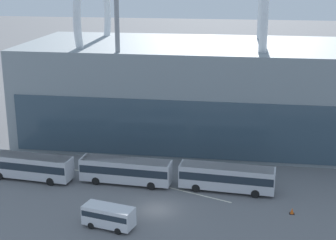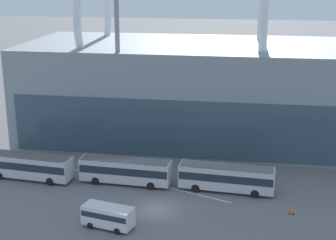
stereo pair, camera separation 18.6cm
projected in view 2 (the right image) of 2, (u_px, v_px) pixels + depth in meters
name	position (u px, v px, depth m)	size (l,w,h in m)	color
ground_plane	(156.00, 210.00, 57.13)	(440.00, 440.00, 0.00)	slate
airliner_at_gate_far	(179.00, 84.00, 94.53)	(40.16, 43.88, 13.46)	white
shuttle_bus_0	(29.00, 165.00, 64.98)	(11.56, 3.78, 3.11)	silver
shuttle_bus_1	(125.00, 170.00, 63.57)	(11.49, 3.28, 3.11)	silver
shuttle_bus_2	(226.00, 177.00, 61.43)	(11.52, 3.48, 3.11)	silver
service_van_foreground	(108.00, 215.00, 52.90)	(5.66, 3.25, 2.32)	silver
floodlight_mast	(117.00, 29.00, 69.01)	(2.07, 2.07, 31.63)	gray
lane_stripe_0	(191.00, 193.00, 61.37)	(10.51, 0.25, 0.01)	silver
lane_stripe_3	(53.00, 168.00, 68.99)	(10.11, 0.25, 0.01)	silver
traffic_cone_1	(292.00, 211.00, 56.04)	(0.55, 0.55, 0.68)	black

